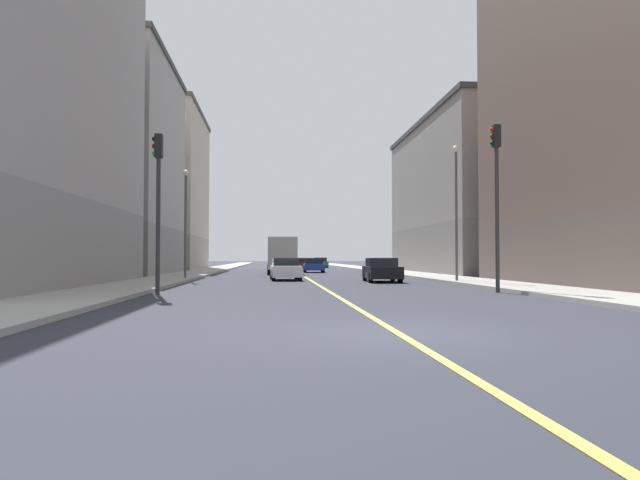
{
  "coord_description": "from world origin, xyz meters",
  "views": [
    {
      "loc": [
        -2.31,
        -10.43,
        1.4
      ],
      "look_at": [
        1.02,
        28.85,
        2.62
      ],
      "focal_mm": 31.48,
      "sensor_mm": 36.0,
      "label": 1
    }
  ],
  "objects_px": {
    "building_left_mid": "(481,198)",
    "building_right_midblock": "(98,166)",
    "street_lamp_right_near": "(186,212)",
    "building_right_distant": "(151,190)",
    "traffic_light_right_near": "(158,191)",
    "car_maroon": "(304,264)",
    "car_black": "(382,270)",
    "car_white": "(285,269)",
    "street_lamp_left_near": "(456,199)",
    "car_blue": "(314,265)",
    "box_truck": "(282,255)",
    "car_teal": "(282,265)",
    "traffic_light_left_near": "(496,185)",
    "car_green": "(320,263)"
  },
  "relations": [
    {
      "from": "street_lamp_left_near",
      "to": "car_teal",
      "type": "distance_m",
      "value": 30.76
    },
    {
      "from": "car_maroon",
      "to": "car_blue",
      "type": "xyz_separation_m",
      "value": [
        0.27,
        -10.92,
        0.02
      ]
    },
    {
      "from": "car_green",
      "to": "car_teal",
      "type": "bearing_deg",
      "value": -107.82
    },
    {
      "from": "street_lamp_right_near",
      "to": "car_white",
      "type": "distance_m",
      "value": 7.09
    },
    {
      "from": "traffic_light_right_near",
      "to": "street_lamp_right_near",
      "type": "xyz_separation_m",
      "value": [
        -0.98,
        13.25,
        0.27
      ]
    },
    {
      "from": "street_lamp_right_near",
      "to": "building_right_distant",
      "type": "bearing_deg",
      "value": 105.78
    },
    {
      "from": "street_lamp_left_near",
      "to": "car_maroon",
      "type": "relative_size",
      "value": 1.7
    },
    {
      "from": "building_left_mid",
      "to": "traffic_light_right_near",
      "type": "xyz_separation_m",
      "value": [
        -22.63,
        -26.2,
        -2.73
      ]
    },
    {
      "from": "building_right_distant",
      "to": "street_lamp_left_near",
      "type": "height_order",
      "value": "building_right_distant"
    },
    {
      "from": "building_right_distant",
      "to": "street_lamp_left_near",
      "type": "xyz_separation_m",
      "value": [
        23.62,
        -34.76,
        -4.38
      ]
    },
    {
      "from": "traffic_light_right_near",
      "to": "car_blue",
      "type": "relative_size",
      "value": 1.52
    },
    {
      "from": "street_lamp_right_near",
      "to": "car_maroon",
      "type": "height_order",
      "value": "street_lamp_right_near"
    },
    {
      "from": "car_black",
      "to": "box_truck",
      "type": "bearing_deg",
      "value": 110.41
    },
    {
      "from": "building_right_distant",
      "to": "car_white",
      "type": "height_order",
      "value": "building_right_distant"
    },
    {
      "from": "traffic_light_right_near",
      "to": "car_maroon",
      "type": "xyz_separation_m",
      "value": [
        7.91,
        41.27,
        -3.3
      ]
    },
    {
      "from": "building_right_distant",
      "to": "street_lamp_left_near",
      "type": "bearing_deg",
      "value": -55.81
    },
    {
      "from": "car_blue",
      "to": "car_teal",
      "type": "bearing_deg",
      "value": 112.41
    },
    {
      "from": "car_black",
      "to": "car_white",
      "type": "relative_size",
      "value": 0.98
    },
    {
      "from": "car_black",
      "to": "car_green",
      "type": "height_order",
      "value": "same"
    },
    {
      "from": "building_right_distant",
      "to": "car_black",
      "type": "xyz_separation_m",
      "value": [
        19.9,
        -32.71,
        -8.29
      ]
    },
    {
      "from": "car_white",
      "to": "box_truck",
      "type": "height_order",
      "value": "box_truck"
    },
    {
      "from": "car_teal",
      "to": "car_maroon",
      "type": "bearing_deg",
      "value": 58.6
    },
    {
      "from": "building_right_distant",
      "to": "car_maroon",
      "type": "relative_size",
      "value": 4.14
    },
    {
      "from": "building_left_mid",
      "to": "car_green",
      "type": "height_order",
      "value": "building_left_mid"
    },
    {
      "from": "building_left_mid",
      "to": "car_white",
      "type": "bearing_deg",
      "value": -142.81
    },
    {
      "from": "traffic_light_left_near",
      "to": "car_teal",
      "type": "height_order",
      "value": "traffic_light_left_near"
    },
    {
      "from": "building_left_mid",
      "to": "box_truck",
      "type": "relative_size",
      "value": 3.09
    },
    {
      "from": "car_white",
      "to": "building_right_midblock",
      "type": "bearing_deg",
      "value": 144.44
    },
    {
      "from": "car_black",
      "to": "car_white",
      "type": "xyz_separation_m",
      "value": [
        -5.45,
        2.93,
        -0.01
      ]
    },
    {
      "from": "building_right_midblock",
      "to": "traffic_light_right_near",
      "type": "height_order",
      "value": "building_right_midblock"
    },
    {
      "from": "car_white",
      "to": "car_green",
      "type": "height_order",
      "value": "car_green"
    },
    {
      "from": "car_blue",
      "to": "car_green",
      "type": "height_order",
      "value": "car_green"
    },
    {
      "from": "building_left_mid",
      "to": "street_lamp_left_near",
      "type": "xyz_separation_m",
      "value": [
        -8.33,
        -18.25,
        -2.08
      ]
    },
    {
      "from": "car_teal",
      "to": "traffic_light_left_near",
      "type": "bearing_deg",
      "value": -77.98
    },
    {
      "from": "traffic_light_left_near",
      "to": "car_white",
      "type": "distance_m",
      "value": 15.71
    },
    {
      "from": "car_black",
      "to": "building_left_mid",
      "type": "bearing_deg",
      "value": 53.37
    },
    {
      "from": "traffic_light_left_near",
      "to": "car_teal",
      "type": "xyz_separation_m",
      "value": [
        -7.9,
        37.13,
        -3.67
      ]
    },
    {
      "from": "building_right_distant",
      "to": "car_black",
      "type": "bearing_deg",
      "value": -58.68
    },
    {
      "from": "street_lamp_right_near",
      "to": "car_black",
      "type": "distance_m",
      "value": 12.53
    },
    {
      "from": "building_right_distant",
      "to": "car_teal",
      "type": "xyz_separation_m",
      "value": [
        14.7,
        -5.58,
        -8.34
      ]
    },
    {
      "from": "building_right_midblock",
      "to": "traffic_light_left_near",
      "type": "relative_size",
      "value": 2.53
    },
    {
      "from": "box_truck",
      "to": "building_right_midblock",
      "type": "bearing_deg",
      "value": -174.42
    },
    {
      "from": "building_right_midblock",
      "to": "car_white",
      "type": "xyz_separation_m",
      "value": [
        14.45,
        -10.33,
        -7.87
      ]
    },
    {
      "from": "building_left_mid",
      "to": "building_right_midblock",
      "type": "height_order",
      "value": "building_right_midblock"
    },
    {
      "from": "street_lamp_left_near",
      "to": "box_truck",
      "type": "bearing_deg",
      "value": 118.75
    },
    {
      "from": "car_white",
      "to": "car_blue",
      "type": "distance_m",
      "value": 17.68
    },
    {
      "from": "building_left_mid",
      "to": "car_black",
      "type": "height_order",
      "value": "building_left_mid"
    },
    {
      "from": "building_right_distant",
      "to": "car_maroon",
      "type": "height_order",
      "value": "building_right_distant"
    },
    {
      "from": "car_maroon",
      "to": "street_lamp_left_near",
      "type": "bearing_deg",
      "value": -79.14
    },
    {
      "from": "traffic_light_left_near",
      "to": "street_lamp_right_near",
      "type": "bearing_deg",
      "value": 137.13
    }
  ]
}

